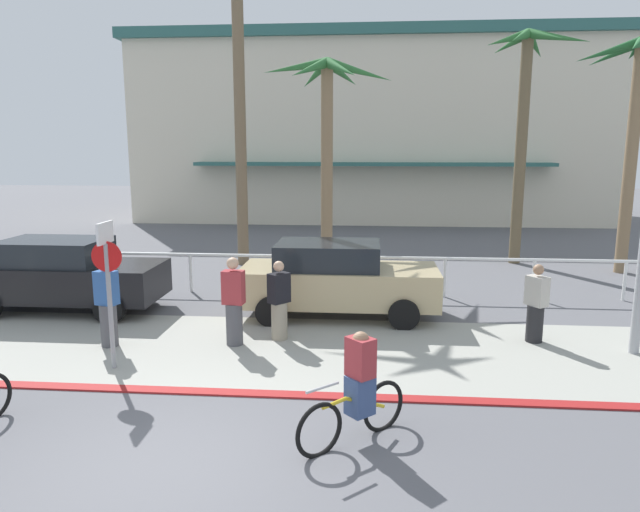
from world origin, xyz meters
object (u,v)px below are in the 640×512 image
Objects in this scene: palm_tree_3 at (526,96)px; palm_tree_4 at (635,92)px; car_black_1 at (64,274)px; stop_sign_bike_lane at (108,274)px; pedestrian_1 at (279,304)px; pedestrian_2 at (536,307)px; palm_tree_2 at (327,113)px; cyclist_yellow_0 at (357,390)px; car_tan_2 at (337,279)px; palm_tree_1 at (237,50)px; pedestrian_3 at (108,306)px; pedestrian_0 at (234,305)px.

palm_tree_3 is 3.05m from palm_tree_4.
palm_tree_4 reaches higher than car_black_1.
palm_tree_4 reaches higher than stop_sign_bike_lane.
pedestrian_1 is (-9.40, -7.17, -4.63)m from palm_tree_4.
car_black_1 is 2.81× the size of pedestrian_2.
pedestrian_2 is (4.56, -6.50, -4.07)m from palm_tree_2.
stop_sign_bike_lane is 7.95m from pedestrian_2.
car_black_1 reaches higher than pedestrian_1.
cyclist_yellow_0 is at bearing -129.16° from pedestrian_2.
palm_tree_3 is 1.68× the size of car_black_1.
palm_tree_4 is at bearing 57.51° from pedestrian_2.
car_tan_2 is (3.66, 3.52, -0.81)m from stop_sign_bike_lane.
palm_tree_2 is 8.92m from pedestrian_2.
palm_tree_1 is 6.08× the size of pedestrian_1.
car_black_1 is 2.75× the size of pedestrian_1.
stop_sign_bike_lane is 3.30m from pedestrian_1.
palm_tree_2 is at bearing 125.05° from pedestrian_2.
stop_sign_bike_lane is 0.58× the size of car_black_1.
pedestrian_1 is 0.92× the size of pedestrian_3.
car_tan_2 is at bearing 49.45° from pedestrian_0.
car_tan_2 is (-5.59, -6.67, -4.50)m from palm_tree_3.
car_black_1 is at bearing 128.18° from stop_sign_bike_lane.
pedestrian_0 is (-10.21, -7.56, -4.55)m from palm_tree_4.
palm_tree_1 is 1.52× the size of palm_tree_2.
pedestrian_1 is at bearing -120.35° from car_tan_2.
pedestrian_1 is at bearing -72.24° from palm_tree_1.
cyclist_yellow_0 is 4.26m from pedestrian_0.
palm_tree_2 is 3.99× the size of pedestrian_1.
car_black_1 is (-11.94, -6.77, -4.50)m from palm_tree_3.
pedestrian_1 is (0.81, 0.39, -0.07)m from pedestrian_0.
cyclist_yellow_0 is at bearing -55.08° from pedestrian_0.
car_tan_2 is 5.68m from cyclist_yellow_0.
pedestrian_3 reaches higher than pedestrian_1.
pedestrian_1 is 5.01m from pedestrian_2.
car_black_1 is at bearing 132.29° from pedestrian_3.
stop_sign_bike_lane is 14.25m from palm_tree_3.
palm_tree_4 is 4.61× the size of cyclist_yellow_0.
palm_tree_2 is 3.65× the size of pedestrian_3.
palm_tree_2 is 11.47m from cyclist_yellow_0.
pedestrian_0 is at bearing -99.96° from palm_tree_2.
pedestrian_3 is at bearing -95.71° from palm_tree_1.
palm_tree_3 is at bearing 49.88° from pedestrian_0.
palm_tree_2 is at bearing 41.60° from car_black_1.
palm_tree_3 reaches higher than pedestrian_2.
palm_tree_2 is at bearing 96.30° from cyclist_yellow_0.
palm_tree_2 is at bearing 86.25° from pedestrian_1.
stop_sign_bike_lane reaches higher than car_tan_2.
cyclist_yellow_0 is at bearing -112.11° from palm_tree_3.
car_black_1 is at bearing 141.36° from cyclist_yellow_0.
palm_tree_4 is 3.95× the size of pedestrian_3.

